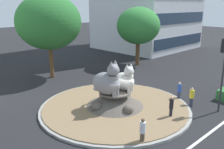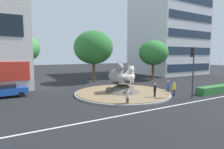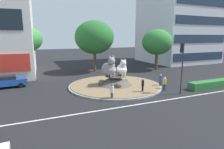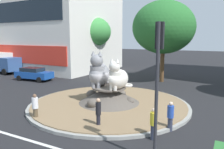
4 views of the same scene
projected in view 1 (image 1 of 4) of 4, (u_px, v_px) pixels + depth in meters
The scene contains 12 objects.
ground_plane at pixel (115, 108), 19.74m from camera, with size 160.00×160.00×0.00m, color black.
lane_centreline at pixel (196, 143), 14.80m from camera, with size 112.00×0.20×0.01m, color silver.
roundabout_island at pixel (115, 103), 19.61m from camera, with size 11.93×11.93×1.44m.
cat_statue_grey at pixel (108, 82), 18.49m from camera, with size 1.98×2.96×2.71m.
cat_statue_white at pixel (125, 80), 19.50m from camera, with size 1.59×2.32×2.24m.
traffic_light_mast at pixel (223, 62), 18.16m from camera, with size 0.33×0.46×5.69m.
second_tree_near_tower at pixel (49, 22), 26.41m from camera, with size 7.02×7.02×9.23m.
third_tree_left at pixel (138, 26), 32.48m from camera, with size 5.75×5.75×7.81m.
pedestrian_black_shirt at pixel (171, 107), 17.63m from camera, with size 0.30×0.30×1.77m.
pedestrian_white_shirt at pixel (143, 131), 14.42m from camera, with size 0.37×0.37×1.69m.
pedestrian_blue_shirt at pixel (179, 91), 21.17m from camera, with size 0.36×0.36×1.66m.
pedestrian_yellow_shirt at pixel (192, 97), 19.85m from camera, with size 0.37×0.37×1.64m.
Camera 1 is at (-12.71, -13.07, 8.04)m, focal length 39.31 mm.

